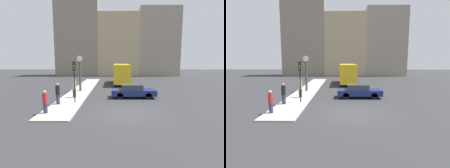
{
  "view_description": "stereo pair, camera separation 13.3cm",
  "coord_description": "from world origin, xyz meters",
  "views": [
    {
      "loc": [
        -0.97,
        -12.24,
        3.79
      ],
      "look_at": [
        -1.11,
        5.92,
        1.31
      ],
      "focal_mm": 28.0,
      "sensor_mm": 36.0,
      "label": 1
    },
    {
      "loc": [
        -0.83,
        -12.24,
        3.79
      ],
      "look_at": [
        -1.11,
        5.92,
        1.31
      ],
      "focal_mm": 28.0,
      "sensor_mm": 36.0,
      "label": 2
    }
  ],
  "objects": [
    {
      "name": "street_clock",
      "position": [
        -4.95,
        8.52,
        2.24
      ],
      "size": [
        0.76,
        0.35,
        4.25
      ],
      "color": "#4C473D",
      "rests_on": "sidewalk_corner"
    },
    {
      "name": "pedestrian_tan_coat",
      "position": [
        -4.84,
        4.78,
        1.01
      ],
      "size": [
        0.38,
        0.38,
        1.81
      ],
      "color": "#2D334C",
      "rests_on": "sidewalk_corner"
    },
    {
      "name": "sidewalk_corner",
      "position": [
        -4.92,
        9.93,
        0.05
      ],
      "size": [
        2.52,
        23.86,
        0.11
      ],
      "primitive_type": "cube",
      "color": "#A39E93",
      "rests_on": "ground_plane"
    },
    {
      "name": "pedestrian_red_top",
      "position": [
        -5.73,
        -0.4,
        0.92
      ],
      "size": [
        0.33,
        0.33,
        1.62
      ],
      "color": "#2D334C",
      "rests_on": "sidewalk_corner"
    },
    {
      "name": "ground_plane",
      "position": [
        0.0,
        0.0,
        0.0
      ],
      "size": [
        120.0,
        120.0,
        0.0
      ],
      "primitive_type": "plane",
      "color": "#2D2D30"
    },
    {
      "name": "sedan_car",
      "position": [
        1.02,
        5.25,
        0.69
      ],
      "size": [
        4.44,
        1.84,
        1.37
      ],
      "color": "navy",
      "rests_on": "ground_plane"
    },
    {
      "name": "bus_distant",
      "position": [
        0.27,
        15.51,
        1.78
      ],
      "size": [
        2.46,
        7.65,
        3.15
      ],
      "color": "gold",
      "rests_on": "ground_plane"
    },
    {
      "name": "traffic_light_near",
      "position": [
        -4.36,
        2.8,
        2.67
      ],
      "size": [
        0.26,
        0.24,
        3.57
      ],
      "color": "black",
      "rests_on": "sidewalk_corner"
    },
    {
      "name": "building_row",
      "position": [
        -0.72,
        31.69,
        8.62
      ],
      "size": [
        29.65,
        5.0,
        19.77
      ],
      "color": "gray",
      "rests_on": "ground_plane"
    },
    {
      "name": "pedestrian_black_jacket",
      "position": [
        -5.64,
        2.14,
        0.99
      ],
      "size": [
        0.36,
        0.36,
        1.77
      ],
      "color": "#2D334C",
      "rests_on": "sidewalk_corner"
    }
  ]
}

